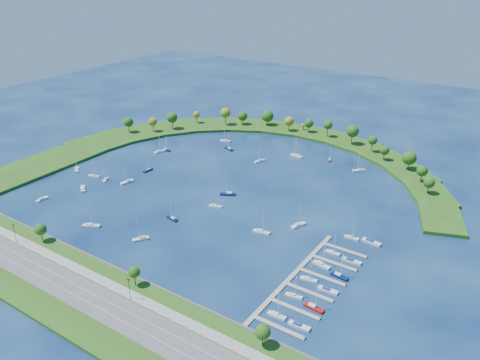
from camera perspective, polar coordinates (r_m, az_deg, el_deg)
The scene contains 40 objects.
ground at distance 306.86m, azimuth -1.30°, elevation -0.79°, with size 700.00×700.00×0.00m, color #071A44.
south_shoreline at distance 231.28m, azimuth -19.41°, elevation -11.54°, with size 420.00×43.10×11.60m.
breakwater at distance 367.71m, azimuth -2.86°, elevation 3.83°, with size 286.74×247.64×2.00m.
breakwater_trees at distance 379.67m, azimuth 4.98°, elevation 5.99°, with size 238.25×88.93×14.99m.
harbor_tower at distance 404.86m, azimuth 7.36°, elevation 6.18°, with size 2.60×2.60×4.70m.
dock_system at distance 224.23m, azimuth 7.84°, elevation -11.63°, with size 24.28×82.00×1.60m.
moored_boat_0 at distance 334.12m, azimuth -16.76°, elevation 0.50°, with size 7.99×4.96×11.38m.
moored_boat_1 at distance 317.93m, azimuth -17.92°, elevation -0.93°, with size 8.92×7.57×13.53m.
moored_boat_2 at distance 264.68m, azimuth 6.86°, elevation -5.22°, with size 5.66×9.56×13.58m.
moored_boat_3 at distance 381.81m, azimuth -1.72°, elevation 4.66°, with size 8.84×4.07×12.55m.
moored_boat_4 at distance 256.09m, azimuth -11.53°, elevation -6.71°, with size 6.72×8.27×12.37m.
moored_boat_5 at distance 271.77m, azimuth -7.93°, elevation -4.44°, with size 7.85×3.36×11.17m.
moored_boat_6 at distance 365.53m, azimuth -1.31°, elevation 3.71°, with size 8.61×5.16×12.24m.
moored_boat_7 at distance 354.62m, azimuth 6.66°, elevation 2.87°, with size 9.66×3.98×13.79m.
moored_boat_8 at distance 326.59m, azimuth -15.47°, elevation 0.08°, with size 4.84×7.41×10.62m.
moored_boat_9 at distance 347.54m, azimuth -18.55°, elevation 1.21°, with size 8.54×7.46×13.08m.
moored_boat_10 at distance 313.09m, azimuth -22.17°, elevation -2.03°, with size 2.31×7.82×11.44m.
moored_boat_11 at distance 334.61m, azimuth -10.73°, elevation 1.19°, with size 2.50×7.76×11.28m.
moored_boat_12 at distance 338.08m, azimuth 13.77°, elevation 1.16°, with size 7.90×7.45×12.49m.
moored_boat_13 at distance 282.26m, azimuth -2.89°, elevation -3.03°, with size 8.02×4.96×11.43m.
moored_boat_14 at distance 351.62m, azimuth 10.47°, elevation 2.40°, with size 4.19×6.77×9.65m.
moored_boat_15 at distance 343.95m, azimuth 2.31°, elevation 2.30°, with size 5.43×8.18×11.75m.
moored_boat_16 at distance 257.02m, azimuth 2.53°, elevation -6.03°, with size 9.42×4.41×13.36m.
moored_boat_17 at distance 295.90m, azimuth -1.42°, elevation -1.60°, with size 9.56×6.85×13.88m.
moored_boat_18 at distance 319.90m, azimuth -13.08°, elevation -0.16°, with size 4.37×9.29×13.17m.
moored_boat_19 at distance 364.86m, azimuth -9.43°, elevation 3.33°, with size 4.68×9.09×12.86m.
moored_boat_20 at distance 274.22m, azimuth -17.05°, elevation -5.08°, with size 9.67×7.07×14.10m.
moored_boat_21 at distance 367.78m, azimuth -8.65°, elevation 3.56°, with size 7.61×2.55×11.03m.
docked_boat_0 at distance 204.30m, azimuth 4.29°, elevation -15.46°, with size 8.14×2.52×11.86m.
docked_boat_1 at distance 200.63m, azimuth 6.93°, elevation -16.57°, with size 9.13×2.89×1.84m.
docked_boat_2 at distance 214.54m, azimuth 6.32°, elevation -13.28°, with size 7.77×3.27×11.07m.
docked_boat_3 at distance 209.56m, azimuth 8.64°, elevation -14.49°, with size 9.00×3.11×13.01m.
docked_boat_4 at distance 224.74m, azimuth 8.05°, elevation -11.38°, with size 8.04×3.46×11.44m.
docked_boat_5 at distance 219.86m, azimuth 10.25°, elevation -12.56°, with size 9.13×2.86×1.85m.
docked_boat_6 at distance 234.82m, azimuth 9.53°, elevation -9.71°, with size 9.18×3.77×13.10m.
docked_boat_7 at distance 228.99m, azimuth 11.56°, elevation -10.91°, with size 8.62×3.19×12.38m.
docked_boat_8 at distance 244.62m, azimuth 10.80°, elevation -8.29°, with size 7.32×2.20×10.70m.
docked_boat_9 at distance 240.34m, azimuth 12.91°, elevation -9.21°, with size 9.52×2.88×1.93m.
docked_boat_10 at distance 258.42m, azimuth 12.93°, elevation -6.55°, with size 7.67×2.79×11.03m.
docked_boat_11 at distance 257.33m, azimuth 15.12°, elevation -6.99°, with size 10.20×3.81×2.03m.
Camera 1 is at (159.67, -225.81, 132.96)m, focal length 36.43 mm.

